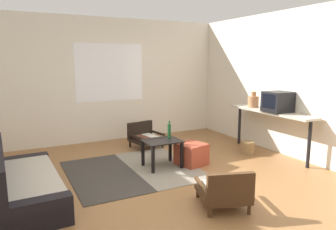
# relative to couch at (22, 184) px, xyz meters

# --- Properties ---
(ground_plane) EXTENTS (7.80, 7.80, 0.00)m
(ground_plane) POSITION_rel_couch_xyz_m (1.96, -0.49, -0.22)
(ground_plane) COLOR olive
(far_wall_with_window) EXTENTS (5.60, 0.13, 2.70)m
(far_wall_with_window) POSITION_rel_couch_xyz_m (1.96, 2.57, 1.13)
(far_wall_with_window) COLOR silver
(far_wall_with_window) RESTS_ON ground
(side_wall_right) EXTENTS (0.12, 6.60, 2.70)m
(side_wall_right) POSITION_rel_couch_xyz_m (4.62, -0.19, 1.13)
(side_wall_right) COLOR silver
(side_wall_right) RESTS_ON ground
(area_rug) EXTENTS (2.02, 1.92, 0.01)m
(area_rug) POSITION_rel_couch_xyz_m (1.66, 0.39, -0.22)
(area_rug) COLOR #38332D
(area_rug) RESTS_ON ground
(couch) EXTENTS (0.82, 1.93, 0.73)m
(couch) POSITION_rel_couch_xyz_m (0.00, 0.00, 0.00)
(couch) COLOR black
(couch) RESTS_ON ground
(coffee_table) EXTENTS (0.60, 0.49, 0.47)m
(coffee_table) POSITION_rel_couch_xyz_m (2.16, 0.31, 0.14)
(coffee_table) COLOR black
(coffee_table) RESTS_ON ground
(armchair_by_window) EXTENTS (0.68, 0.63, 0.51)m
(armchair_by_window) POSITION_rel_couch_xyz_m (2.39, 1.61, 0.01)
(armchair_by_window) COLOR black
(armchair_by_window) RESTS_ON ground
(armchair_striped_foreground) EXTENTS (0.73, 0.77, 0.52)m
(armchair_striped_foreground) POSITION_rel_couch_xyz_m (2.18, -1.36, -0.00)
(armchair_striped_foreground) COLOR #472D19
(armchair_striped_foreground) RESTS_ON ground
(ottoman_orange) EXTENTS (0.54, 0.54, 0.37)m
(ottoman_orange) POSITION_rel_couch_xyz_m (2.67, 0.20, -0.04)
(ottoman_orange) COLOR #993D28
(ottoman_orange) RESTS_ON ground
(console_shelf) EXTENTS (0.39, 1.88, 0.85)m
(console_shelf) POSITION_rel_couch_xyz_m (4.32, 0.04, 0.54)
(console_shelf) COLOR #B2AD9E
(console_shelf) RESTS_ON ground
(crt_television) EXTENTS (0.45, 0.41, 0.37)m
(crt_television) POSITION_rel_couch_xyz_m (4.32, -0.11, 0.81)
(crt_television) COLOR black
(crt_television) RESTS_ON console_shelf
(clay_vase) EXTENTS (0.21, 0.21, 0.32)m
(clay_vase) POSITION_rel_couch_xyz_m (4.32, 0.53, 0.75)
(clay_vase) COLOR #A87047
(clay_vase) RESTS_ON console_shelf
(glass_bottle) EXTENTS (0.06, 0.06, 0.30)m
(glass_bottle) POSITION_rel_couch_xyz_m (2.33, 0.38, 0.37)
(glass_bottle) COLOR #194723
(glass_bottle) RESTS_ON coffee_table
(wicker_basket) EXTENTS (0.25, 0.25, 0.24)m
(wicker_basket) POSITION_rel_couch_xyz_m (3.97, 0.24, -0.10)
(wicker_basket) COLOR olive
(wicker_basket) RESTS_ON ground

